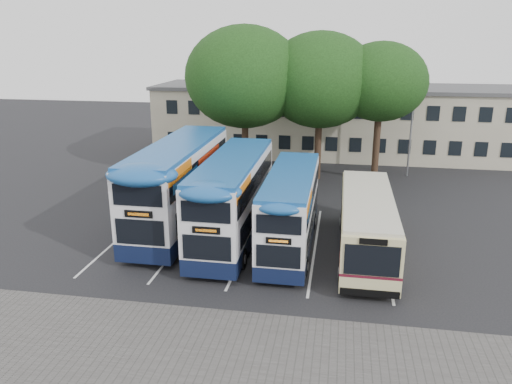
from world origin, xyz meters
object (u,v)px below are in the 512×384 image
object	(u,v)px
bus_dd_right	(291,207)
bus_dd_mid	(233,195)
lamp_post	(413,111)
tree_mid	(320,80)
tree_right	(381,82)
tree_left	(245,77)
bus_dd_left	(180,181)
bus_single	(367,221)

from	to	relation	value
bus_dd_right	bus_dd_mid	bearing A→B (deg)	170.12
lamp_post	tree_mid	distance (m)	7.53
tree_right	bus_dd_mid	bearing A→B (deg)	-122.01
tree_left	bus_dd_mid	bearing A→B (deg)	-81.89
lamp_post	tree_left	xyz separation A→B (m)	(-12.32, -2.80, 2.53)
bus_dd_left	bus_dd_mid	distance (m)	3.61
lamp_post	tree_right	distance (m)	3.91
tree_mid	bus_dd_right	size ratio (longest dim) A/B	1.14
lamp_post	bus_single	distance (m)	16.14
bus_dd_mid	tree_right	bearing A→B (deg)	57.99
tree_left	bus_single	world-z (taller)	tree_left
tree_mid	lamp_post	bearing A→B (deg)	15.67
tree_left	tree_right	xyz separation A→B (m)	(9.70, 0.94, -0.29)
lamp_post	bus_dd_right	size ratio (longest dim) A/B	0.95
tree_left	bus_dd_mid	distance (m)	13.05
bus_dd_right	bus_single	xyz separation A→B (m)	(3.81, -0.12, -0.48)
tree_left	tree_mid	bearing A→B (deg)	9.04
lamp_post	tree_mid	world-z (taller)	tree_mid
tree_right	bus_dd_left	bearing A→B (deg)	-134.66
tree_mid	bus_dd_right	distance (m)	14.27
tree_mid	tree_right	distance (m)	4.28
tree_right	tree_left	bearing A→B (deg)	-174.45
lamp_post	bus_dd_mid	world-z (taller)	lamp_post
bus_dd_mid	bus_single	world-z (taller)	bus_dd_mid
tree_right	bus_dd_right	size ratio (longest dim) A/B	1.07
tree_right	tree_mid	bearing A→B (deg)	-178.93
bus_dd_left	bus_dd_right	world-z (taller)	bus_dd_left
bus_dd_right	tree_left	bearing A→B (deg)	111.02
bus_dd_left	bus_dd_right	size ratio (longest dim) A/B	1.22
tree_left	tree_right	distance (m)	9.75
lamp_post	tree_left	world-z (taller)	tree_left
tree_right	lamp_post	bearing A→B (deg)	35.30
tree_left	bus_dd_left	xyz separation A→B (m)	(-1.67, -10.57, -4.95)
bus_dd_right	bus_single	distance (m)	3.84
tree_left	bus_single	distance (m)	16.29
lamp_post	tree_left	bearing A→B (deg)	-167.20
tree_right	bus_single	size ratio (longest dim) A/B	1.01
lamp_post	bus_dd_left	size ratio (longest dim) A/B	0.78
bus_dd_mid	bus_single	distance (m)	6.96
tree_left	bus_dd_mid	size ratio (longest dim) A/B	1.05
lamp_post	tree_right	bearing A→B (deg)	-144.70
bus_dd_left	tree_left	bearing A→B (deg)	81.00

